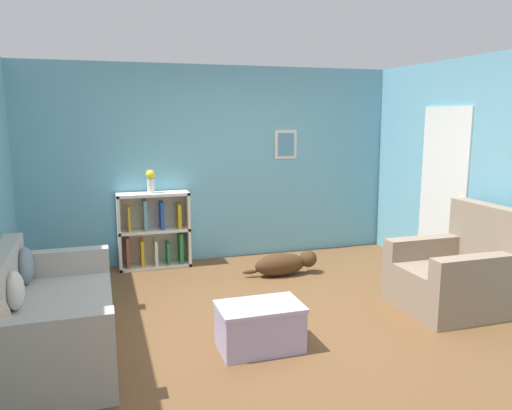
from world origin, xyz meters
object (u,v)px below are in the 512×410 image
couch (45,320)px  coffee_table (260,325)px  recliner_chair (457,274)px  dog (285,264)px  bookshelf (154,232)px  vase (151,180)px

couch → coffee_table: bearing=-13.8°
recliner_chair → dog: (-1.30, 1.51, -0.21)m
bookshelf → vase: 0.68m
bookshelf → recliner_chair: size_ratio=0.93×
couch → vase: size_ratio=6.33×
dog → vase: (-1.51, 0.84, 0.99)m
couch → vase: (1.10, 2.21, 0.84)m
recliner_chair → vase: vase is taller
couch → coffee_table: size_ratio=2.64×
couch → recliner_chair: (3.90, -0.14, 0.05)m
recliner_chair → dog: size_ratio=1.10×
bookshelf → dog: (1.48, -0.86, -0.32)m
bookshelf → vase: vase is taller
coffee_table → couch: bearing=166.2°
bookshelf → recliner_chair: recliner_chair is taller
dog → vase: size_ratio=3.24×
coffee_table → dog: coffee_table is taller
recliner_chair → vase: bearing=140.0°
bookshelf → coffee_table: bookshelf is taller
bookshelf → dog: size_ratio=1.02×
couch → bookshelf: 2.50m
dog → vase: vase is taller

